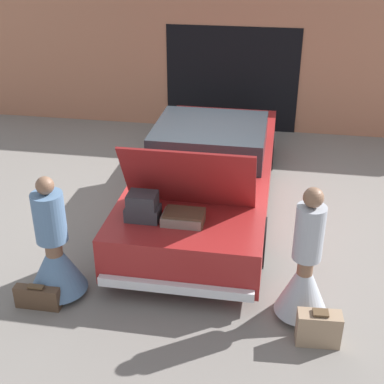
{
  "coord_description": "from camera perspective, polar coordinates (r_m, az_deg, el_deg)",
  "views": [
    {
      "loc": [
        1.06,
        -7.57,
        4.2
      ],
      "look_at": [
        0.0,
        -1.4,
        0.95
      ],
      "focal_mm": 50.0,
      "sensor_mm": 36.0,
      "label": 1
    }
  ],
  "objects": [
    {
      "name": "suitcase_beside_right_person",
      "position": [
        6.16,
        13.35,
        -13.95
      ],
      "size": [
        0.49,
        0.24,
        0.43
      ],
      "color": "#8C7259",
      "rests_on": "ground_plane"
    },
    {
      "name": "person_right",
      "position": [
        6.24,
        11.9,
        -8.51
      ],
      "size": [
        0.62,
        0.62,
        1.69
      ],
      "rotation": [
        0.0,
        0.0,
        1.75
      ],
      "color": "brown",
      "rests_on": "ground_plane"
    },
    {
      "name": "car",
      "position": [
        8.47,
        1.61,
        2.14
      ],
      "size": [
        2.02,
        5.19,
        1.75
      ],
      "color": "maroon",
      "rests_on": "ground_plane"
    },
    {
      "name": "suitcase_beside_left_person",
      "position": [
        6.76,
        -16.15,
        -10.75
      ],
      "size": [
        0.55,
        0.13,
        0.32
      ],
      "color": "#473323",
      "rests_on": "ground_plane"
    },
    {
      "name": "person_left",
      "position": [
        6.68,
        -14.44,
        -6.52
      ],
      "size": [
        0.71,
        0.71,
        1.61
      ],
      "rotation": [
        0.0,
        0.0,
        -1.49
      ],
      "color": "brown",
      "rests_on": "ground_plane"
    },
    {
      "name": "garage_wall_back",
      "position": [
        11.6,
        4.35,
        13.34
      ],
      "size": [
        12.0,
        0.14,
        2.8
      ],
      "color": "#9E664C",
      "rests_on": "ground_plane"
    },
    {
      "name": "ground_plane",
      "position": [
        8.72,
        1.57,
        -1.36
      ],
      "size": [
        40.0,
        40.0,
        0.0
      ],
      "primitive_type": "plane",
      "color": "slate"
    }
  ]
}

